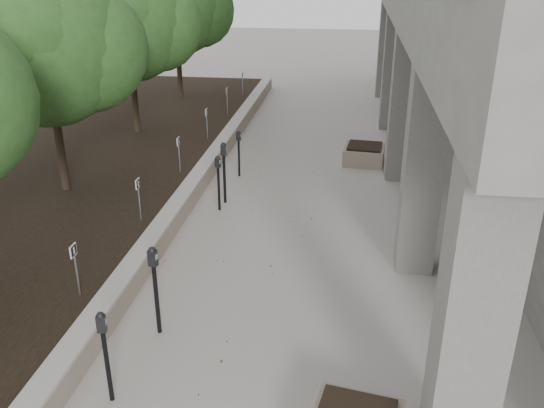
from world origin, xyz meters
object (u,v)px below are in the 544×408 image
Objects in this scene: parking_meter_2 at (156,291)px; planter_back at (364,154)px; crabapple_tree_4 at (129,45)px; parking_meter_3 at (224,173)px; crabapple_tree_3 at (49,78)px; parking_meter_4 at (219,183)px; parking_meter_1 at (106,357)px; crabapple_tree_5 at (177,27)px; parking_meter_5 at (239,154)px.

parking_meter_2 is 9.52m from planter_back.
parking_meter_3 is (3.85, -4.40, -2.34)m from crabapple_tree_4.
parking_meter_3 is at bearing -134.60° from planter_back.
crabapple_tree_3 is 4.72× the size of planter_back.
crabapple_tree_3 is at bearing -160.56° from parking_meter_4.
parking_meter_1 is 1.60m from parking_meter_2.
parking_meter_4 is (-0.04, -0.46, -0.09)m from parking_meter_3.
planter_back is at bearing -7.08° from crabapple_tree_4.
planter_back is at bearing 29.32° from crabapple_tree_3.
parking_meter_1 is 1.05× the size of parking_meter_4.
parking_meter_3 is at bearing 102.43° from parking_meter_4.
parking_meter_1 is at bearing -77.12° from crabapple_tree_5.
parking_meter_4 is (-0.11, 4.93, -0.10)m from parking_meter_2.
parking_meter_1 is at bearing -79.97° from parking_meter_5.
parking_meter_5 is at bearing -62.95° from crabapple_tree_5.
parking_meter_3 is (3.85, 0.60, -2.34)m from crabapple_tree_3.
parking_meter_4 is at bearing -131.37° from planter_back.
parking_meter_5 is (3.84, -2.53, -2.46)m from crabapple_tree_4.
crabapple_tree_3 is 3.76× the size of parking_meter_1.
crabapple_tree_5 is at bearing 128.47° from parking_meter_4.
parking_meter_1 is (3.74, -16.38, -2.40)m from crabapple_tree_5.
crabapple_tree_3 reaches higher than planter_back.
parking_meter_5 is at bearing 99.91° from parking_meter_2.
parking_meter_1 is at bearing -59.60° from crabapple_tree_3.
crabapple_tree_5 reaches higher than parking_meter_3.
parking_meter_1 is at bearing -94.51° from parking_meter_3.
crabapple_tree_5 is at bearing 90.00° from crabapple_tree_4.
crabapple_tree_4 reaches higher than parking_meter_4.
parking_meter_1 reaches higher than parking_meter_5.
crabapple_tree_4 and crabapple_tree_5 have the same top height.
parking_meter_2 is at bearing -75.19° from crabapple_tree_5.
crabapple_tree_5 is 9.81m from planter_back.
crabapple_tree_3 is at bearing -174.80° from parking_meter_3.
planter_back is (3.55, 10.48, -0.46)m from parking_meter_1.
parking_meter_4 is 1.05× the size of parking_meter_5.
parking_meter_2 is 1.37× the size of planter_back.
crabapple_tree_3 is at bearing 107.99° from parking_meter_1.
crabapple_tree_5 is 4.72× the size of planter_back.
crabapple_tree_5 is at bearing 114.20° from parking_meter_2.
crabapple_tree_4 is 1.00× the size of crabapple_tree_5.
crabapple_tree_3 is 10.00m from crabapple_tree_5.
parking_meter_4 is at bearing 77.06° from parking_meter_1.
parking_meter_5 is at bearing 76.94° from parking_meter_1.
crabapple_tree_5 is 15.48m from parking_meter_2.
parking_meter_3 is (0.10, 6.98, 0.06)m from parking_meter_1.
crabapple_tree_5 is 4.14× the size of parking_meter_5.
crabapple_tree_4 is 10.80m from parking_meter_2.
crabapple_tree_3 is 3.93× the size of parking_meter_4.
parking_meter_2 is 1.20× the size of parking_meter_5.
crabapple_tree_4 is at bearing 90.00° from crabapple_tree_3.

